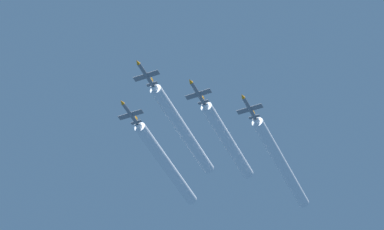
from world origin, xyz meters
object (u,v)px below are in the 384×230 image
object	(u,v)px
jet_left_wingman	(197,92)
jet_right_wingman	(130,113)
jet_outer_left	(249,107)
jet_lead	(145,74)

from	to	relation	value
jet_left_wingman	jet_right_wingman	world-z (taller)	jet_left_wingman
jet_right_wingman	jet_outer_left	xyz separation A→B (m)	(-37.07, -11.62, -1.40)
jet_lead	jet_outer_left	distance (m)	35.21
jet_lead	jet_right_wingman	xyz separation A→B (m)	(11.61, -12.48, -1.83)
jet_lead	jet_left_wingman	world-z (taller)	jet_lead
jet_outer_left	jet_left_wingman	bearing A→B (deg)	41.05
jet_left_wingman	jet_outer_left	bearing A→B (deg)	-138.95
jet_lead	jet_outer_left	xyz separation A→B (m)	(-25.45, -24.11, -3.23)
jet_lead	jet_right_wingman	world-z (taller)	jet_lead
jet_left_wingman	jet_outer_left	world-z (taller)	jet_left_wingman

